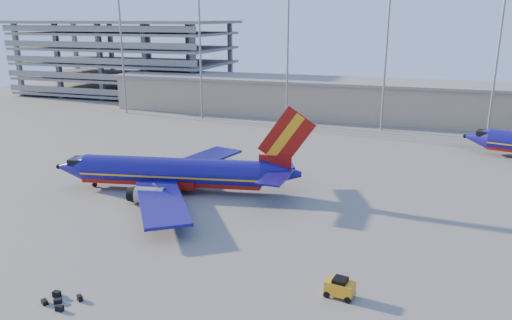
# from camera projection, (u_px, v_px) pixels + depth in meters

# --- Properties ---
(ground) EXTENTS (220.00, 220.00, 0.00)m
(ground) POSITION_uv_depth(u_px,v_px,m) (231.00, 195.00, 64.78)
(ground) COLOR slate
(ground) RESTS_ON ground
(terminal_building) EXTENTS (122.00, 16.00, 8.50)m
(terminal_building) POSITION_uv_depth(u_px,v_px,m) (364.00, 99.00, 113.44)
(terminal_building) COLOR gray
(terminal_building) RESTS_ON ground
(parking_garage) EXTENTS (62.00, 32.00, 21.40)m
(parking_garage) POSITION_uv_depth(u_px,v_px,m) (126.00, 54.00, 148.00)
(parking_garage) COLOR slate
(parking_garage) RESTS_ON ground
(light_mast_row) EXTENTS (101.60, 1.60, 28.65)m
(light_mast_row) POSITION_uv_depth(u_px,v_px,m) (336.00, 41.00, 100.39)
(light_mast_row) COLOR gray
(light_mast_row) RESTS_ON ground
(aircraft_main) EXTENTS (34.59, 32.98, 11.80)m
(aircraft_main) POSITION_uv_depth(u_px,v_px,m) (178.00, 173.00, 65.48)
(aircraft_main) COLOR navy
(aircraft_main) RESTS_ON ground
(baggage_tug) EXTENTS (2.54, 1.77, 1.69)m
(baggage_tug) POSITION_uv_depth(u_px,v_px,m) (340.00, 287.00, 40.79)
(baggage_tug) COLOR orange
(baggage_tug) RESTS_ON ground
(luggage_pile) EXTENTS (3.05, 2.29, 0.51)m
(luggage_pile) POSITION_uv_depth(u_px,v_px,m) (59.00, 299.00, 40.28)
(luggage_pile) COLOR black
(luggage_pile) RESTS_ON ground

